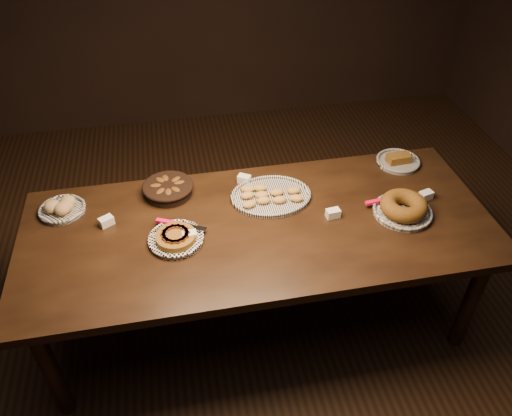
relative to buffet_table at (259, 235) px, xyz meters
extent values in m
plane|color=black|center=(0.00, 0.00, -0.68)|extent=(5.00, 5.00, 0.00)
cube|color=black|center=(0.00, 0.00, 0.05)|extent=(2.40, 1.00, 0.05)
cylinder|color=black|center=(-1.08, -0.38, -0.33)|extent=(0.08, 0.08, 0.70)
cylinder|color=black|center=(1.08, -0.38, -0.33)|extent=(0.08, 0.08, 0.70)
cylinder|color=black|center=(-1.08, 0.38, -0.33)|extent=(0.08, 0.08, 0.70)
cylinder|color=black|center=(1.08, 0.38, -0.33)|extent=(0.08, 0.08, 0.70)
torus|color=white|center=(-0.42, -0.04, 0.09)|extent=(0.28, 0.28, 0.02)
cylinder|color=#523410|center=(-0.42, -0.04, 0.10)|extent=(0.26, 0.26, 0.03)
cube|color=#58250F|center=(-0.37, -0.02, 0.12)|extent=(0.04, 0.07, 0.01)
cube|color=#58250F|center=(-0.39, 0.00, 0.12)|extent=(0.06, 0.06, 0.01)
cube|color=#58250F|center=(-0.41, 0.01, 0.12)|extent=(0.07, 0.04, 0.01)
cube|color=#58250F|center=(-0.43, 0.01, 0.12)|extent=(0.07, 0.03, 0.01)
cube|color=#58250F|center=(-0.45, 0.00, 0.12)|extent=(0.07, 0.05, 0.01)
cube|color=#58250F|center=(-0.47, -0.02, 0.12)|extent=(0.05, 0.07, 0.01)
cube|color=#58250F|center=(-0.48, -0.04, 0.12)|extent=(0.02, 0.07, 0.01)
cube|color=#58250F|center=(-0.47, -0.06, 0.12)|extent=(0.04, 0.07, 0.01)
cube|color=#58250F|center=(-0.46, -0.08, 0.12)|extent=(0.06, 0.06, 0.01)
cube|color=#58250F|center=(-0.44, -0.09, 0.12)|extent=(0.07, 0.04, 0.01)
cube|color=#58250F|center=(-0.42, -0.09, 0.12)|extent=(0.07, 0.03, 0.01)
cube|color=#58250F|center=(-0.39, -0.09, 0.12)|extent=(0.07, 0.05, 0.01)
cube|color=#58250F|center=(-0.38, -0.07, 0.12)|extent=(0.05, 0.07, 0.01)
cube|color=#58250F|center=(-0.37, -0.05, 0.12)|extent=(0.02, 0.07, 0.01)
cube|color=#EB0B44|center=(-0.46, 0.07, 0.10)|extent=(0.12, 0.07, 0.02)
cube|color=silver|center=(-0.34, 0.02, 0.10)|extent=(0.15, 0.09, 0.00)
torus|color=black|center=(0.10, 0.20, 0.09)|extent=(0.35, 0.35, 0.02)
ellipsoid|color=#A3712F|center=(-0.03, 0.13, 0.10)|extent=(0.09, 0.07, 0.04)
ellipsoid|color=#A3712F|center=(0.05, 0.15, 0.10)|extent=(0.08, 0.05, 0.04)
ellipsoid|color=#A3712F|center=(0.14, 0.14, 0.10)|extent=(0.08, 0.05, 0.04)
ellipsoid|color=#A3712F|center=(0.23, 0.14, 0.10)|extent=(0.08, 0.07, 0.04)
ellipsoid|color=#A3712F|center=(-0.02, 0.21, 0.10)|extent=(0.08, 0.06, 0.04)
ellipsoid|color=#A3712F|center=(0.05, 0.20, 0.10)|extent=(0.08, 0.05, 0.04)
ellipsoid|color=#A3712F|center=(0.14, 0.21, 0.10)|extent=(0.08, 0.05, 0.04)
ellipsoid|color=#A3712F|center=(0.23, 0.20, 0.10)|extent=(0.08, 0.05, 0.04)
ellipsoid|color=#A3712F|center=(-0.01, 0.26, 0.10)|extent=(0.09, 0.07, 0.04)
ellipsoid|color=#A3712F|center=(0.06, 0.26, 0.10)|extent=(0.08, 0.06, 0.04)
torus|color=black|center=(0.75, -0.06, 0.09)|extent=(0.31, 0.31, 0.02)
torus|color=brown|center=(0.75, -0.06, 0.13)|extent=(0.29, 0.29, 0.08)
cube|color=#EB0B44|center=(0.64, 0.03, 0.10)|extent=(0.12, 0.04, 0.02)
cube|color=silver|center=(0.76, 0.04, 0.10)|extent=(0.15, 0.05, 0.00)
cylinder|color=black|center=(-0.44, 0.34, 0.11)|extent=(0.32, 0.32, 0.06)
torus|color=black|center=(-0.44, 0.34, 0.13)|extent=(0.28, 0.28, 0.02)
ellipsoid|color=black|center=(-0.37, 0.35, 0.12)|extent=(0.09, 0.06, 0.04)
ellipsoid|color=black|center=(-0.39, 0.39, 0.12)|extent=(0.09, 0.09, 0.04)
ellipsoid|color=black|center=(-0.45, 0.41, 0.12)|extent=(0.06, 0.09, 0.04)
ellipsoid|color=black|center=(-0.48, 0.39, 0.12)|extent=(0.09, 0.09, 0.04)
ellipsoid|color=black|center=(-0.50, 0.35, 0.12)|extent=(0.09, 0.05, 0.04)
ellipsoid|color=black|center=(-0.48, 0.29, 0.12)|extent=(0.09, 0.09, 0.04)
ellipsoid|color=black|center=(-0.44, 0.28, 0.12)|extent=(0.05, 0.08, 0.04)
ellipsoid|color=black|center=(-0.40, 0.29, 0.12)|extent=(0.09, 0.09, 0.04)
torus|color=white|center=(-0.99, 0.30, 0.09)|extent=(0.24, 0.24, 0.02)
ellipsoid|color=tan|center=(-1.04, 0.29, 0.12)|extent=(0.08, 0.08, 0.06)
ellipsoid|color=tan|center=(-0.96, 0.32, 0.12)|extent=(0.08, 0.08, 0.06)
ellipsoid|color=tan|center=(-0.98, 0.26, 0.12)|extent=(0.08, 0.08, 0.06)
ellipsoid|color=tan|center=(-0.97, 0.28, 0.12)|extent=(0.08, 0.08, 0.06)
torus|color=black|center=(0.91, 0.38, 0.09)|extent=(0.26, 0.26, 0.02)
cube|color=#523410|center=(0.91, 0.38, 0.11)|extent=(0.14, 0.08, 0.05)
cube|color=white|center=(-0.36, -0.04, 0.10)|extent=(0.07, 0.05, 0.04)
cube|color=white|center=(-0.01, 0.37, 0.10)|extent=(0.08, 0.08, 0.04)
cube|color=white|center=(0.39, -0.01, 0.10)|extent=(0.07, 0.05, 0.04)
cube|color=white|center=(-0.76, 0.15, 0.10)|extent=(0.08, 0.07, 0.04)
cube|color=white|center=(0.92, 0.04, 0.10)|extent=(0.08, 0.06, 0.04)
camera|label=1|loc=(-0.38, -1.86, 1.76)|focal=35.00mm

